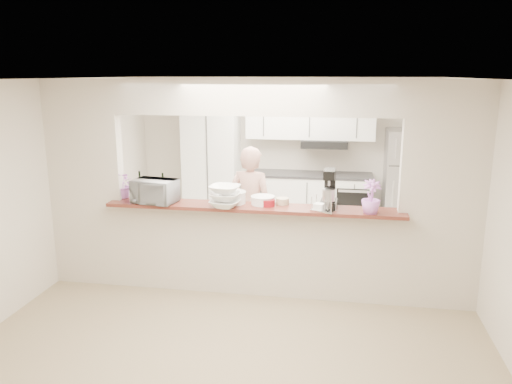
% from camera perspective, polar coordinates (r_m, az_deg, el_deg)
% --- Properties ---
extents(floor, '(6.00, 6.00, 0.00)m').
position_cam_1_polar(floor, '(6.09, -0.24, -11.41)').
color(floor, tan).
rests_on(floor, ground).
extents(tile_overlay, '(5.00, 2.90, 0.01)m').
position_cam_1_polar(tile_overlay, '(7.51, 1.81, -6.47)').
color(tile_overlay, silver).
rests_on(tile_overlay, floor).
extents(partition, '(5.00, 0.15, 2.50)m').
position_cam_1_polar(partition, '(5.63, -0.26, 2.41)').
color(partition, beige).
rests_on(partition, floor).
extents(bar_counter, '(3.40, 0.38, 1.09)m').
position_cam_1_polar(bar_counter, '(5.87, -0.25, -6.32)').
color(bar_counter, beige).
rests_on(bar_counter, floor).
extents(kitchen_cabinets, '(3.15, 0.62, 2.25)m').
position_cam_1_polar(kitchen_cabinets, '(8.40, 1.70, 2.54)').
color(kitchen_cabinets, white).
rests_on(kitchen_cabinets, floor).
extents(refrigerator, '(0.75, 0.70, 1.70)m').
position_cam_1_polar(refrigerator, '(8.35, 17.00, 1.01)').
color(refrigerator, '#AEADB2').
rests_on(refrigerator, floor).
extents(flower_left, '(0.32, 0.29, 0.32)m').
position_cam_1_polar(flower_left, '(6.20, -14.90, 0.80)').
color(flower_left, '#CA6BB5').
rests_on(flower_left, bar_counter).
extents(wine_bottle_a, '(0.06, 0.06, 0.32)m').
position_cam_1_polar(wine_bottle_a, '(6.04, -10.56, 0.34)').
color(wine_bottle_a, black).
rests_on(wine_bottle_a, bar_counter).
extents(wine_bottle_b, '(0.07, 0.07, 0.33)m').
position_cam_1_polar(wine_bottle_b, '(6.15, -13.11, 0.49)').
color(wine_bottle_b, black).
rests_on(wine_bottle_b, bar_counter).
extents(toaster_oven, '(0.54, 0.40, 0.27)m').
position_cam_1_polar(toaster_oven, '(5.90, -11.50, 0.09)').
color(toaster_oven, '#9C9CA1').
rests_on(toaster_oven, bar_counter).
extents(serving_bowls, '(0.38, 0.38, 0.25)m').
position_cam_1_polar(serving_bowls, '(5.59, -3.58, -0.53)').
color(serving_bowls, white).
rests_on(serving_bowls, bar_counter).
extents(plate_stack_a, '(0.30, 0.30, 0.14)m').
position_cam_1_polar(plate_stack_a, '(5.78, -2.64, -0.60)').
color(plate_stack_a, white).
rests_on(plate_stack_a, bar_counter).
extents(plate_stack_b, '(0.28, 0.28, 0.10)m').
position_cam_1_polar(plate_stack_b, '(5.72, 0.79, -0.94)').
color(plate_stack_b, white).
rests_on(plate_stack_b, bar_counter).
extents(red_bowl, '(0.16, 0.16, 0.08)m').
position_cam_1_polar(red_bowl, '(5.66, 1.36, -1.22)').
color(red_bowl, maroon).
rests_on(red_bowl, bar_counter).
extents(tan_bowl, '(0.15, 0.15, 0.07)m').
position_cam_1_polar(tan_bowl, '(5.74, 3.04, -1.04)').
color(tan_bowl, tan).
rests_on(tan_bowl, bar_counter).
extents(utensil_caddy, '(0.29, 0.23, 0.24)m').
position_cam_1_polar(utensil_caddy, '(5.47, 7.76, -1.18)').
color(utensil_caddy, silver).
rests_on(utensil_caddy, bar_counter).
extents(stand_mixer, '(0.20, 0.30, 0.43)m').
position_cam_1_polar(stand_mixer, '(5.66, 8.38, 0.24)').
color(stand_mixer, black).
rests_on(stand_mixer, bar_counter).
extents(flower_right, '(0.25, 0.25, 0.37)m').
position_cam_1_polar(flower_right, '(5.46, 13.03, -0.54)').
color(flower_right, '#B269C3').
rests_on(flower_right, bar_counter).
extents(person, '(0.66, 0.50, 1.64)m').
position_cam_1_polar(person, '(6.58, -0.60, -1.90)').
color(person, '#D49A89').
rests_on(person, floor).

